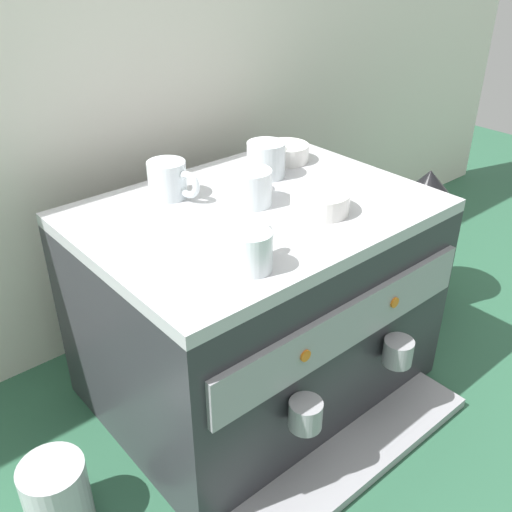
{
  "coord_description": "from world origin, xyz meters",
  "views": [
    {
      "loc": [
        -0.63,
        -0.73,
        0.87
      ],
      "look_at": [
        0.0,
        0.0,
        0.31
      ],
      "focal_mm": 40.77,
      "sensor_mm": 36.0,
      "label": 1
    }
  ],
  "objects_px": {
    "coffee_grinder": "(420,238)",
    "milk_pitcher": "(57,495)",
    "ceramic_cup_1": "(251,186)",
    "ceramic_cup_3": "(267,159)",
    "ceramic_bowl_0": "(286,153)",
    "ceramic_cup_2": "(169,180)",
    "espresso_machine": "(258,302)",
    "ceramic_bowl_1": "(320,202)",
    "ceramic_cup_0": "(253,250)"
  },
  "relations": [
    {
      "from": "ceramic_cup_0",
      "to": "ceramic_cup_1",
      "type": "xyz_separation_m",
      "value": [
        0.15,
        0.18,
        0.0
      ]
    },
    {
      "from": "ceramic_cup_3",
      "to": "ceramic_bowl_0",
      "type": "relative_size",
      "value": 1.17
    },
    {
      "from": "espresso_machine",
      "to": "ceramic_bowl_0",
      "type": "relative_size",
      "value": 6.59
    },
    {
      "from": "coffee_grinder",
      "to": "ceramic_cup_0",
      "type": "bearing_deg",
      "value": -168.7
    },
    {
      "from": "ceramic_cup_0",
      "to": "ceramic_cup_3",
      "type": "xyz_separation_m",
      "value": [
        0.26,
        0.26,
        0.0
      ]
    },
    {
      "from": "espresso_machine",
      "to": "ceramic_bowl_0",
      "type": "height_order",
      "value": "ceramic_bowl_0"
    },
    {
      "from": "milk_pitcher",
      "to": "ceramic_bowl_1",
      "type": "bearing_deg",
      "value": -4.23
    },
    {
      "from": "milk_pitcher",
      "to": "ceramic_cup_2",
      "type": "bearing_deg",
      "value": 26.62
    },
    {
      "from": "ceramic_cup_1",
      "to": "ceramic_cup_2",
      "type": "height_order",
      "value": "ceramic_cup_2"
    },
    {
      "from": "ceramic_cup_0",
      "to": "ceramic_cup_3",
      "type": "distance_m",
      "value": 0.37
    },
    {
      "from": "ceramic_cup_1",
      "to": "coffee_grinder",
      "type": "bearing_deg",
      "value": -5.47
    },
    {
      "from": "ceramic_cup_2",
      "to": "coffee_grinder",
      "type": "relative_size",
      "value": 0.3
    },
    {
      "from": "ceramic_cup_0",
      "to": "coffee_grinder",
      "type": "relative_size",
      "value": 0.25
    },
    {
      "from": "ceramic_bowl_0",
      "to": "ceramic_bowl_1",
      "type": "height_order",
      "value": "ceramic_bowl_1"
    },
    {
      "from": "ceramic_cup_1",
      "to": "milk_pitcher",
      "type": "distance_m",
      "value": 0.62
    },
    {
      "from": "coffee_grinder",
      "to": "milk_pitcher",
      "type": "xyz_separation_m",
      "value": [
        -0.99,
        -0.02,
        -0.12
      ]
    },
    {
      "from": "espresso_machine",
      "to": "ceramic_cup_1",
      "type": "distance_m",
      "value": 0.24
    },
    {
      "from": "ceramic_cup_0",
      "to": "coffee_grinder",
      "type": "distance_m",
      "value": 0.72
    },
    {
      "from": "milk_pitcher",
      "to": "coffee_grinder",
      "type": "bearing_deg",
      "value": 1.12
    },
    {
      "from": "ceramic_cup_2",
      "to": "ceramic_cup_3",
      "type": "relative_size",
      "value": 0.96
    },
    {
      "from": "ceramic_cup_2",
      "to": "ceramic_cup_3",
      "type": "distance_m",
      "value": 0.21
    },
    {
      "from": "ceramic_cup_0",
      "to": "ceramic_cup_1",
      "type": "relative_size",
      "value": 0.94
    },
    {
      "from": "ceramic_cup_3",
      "to": "ceramic_cup_1",
      "type": "bearing_deg",
      "value": -143.76
    },
    {
      "from": "ceramic_bowl_0",
      "to": "coffee_grinder",
      "type": "bearing_deg",
      "value": -27.7
    },
    {
      "from": "ceramic_cup_0",
      "to": "coffee_grinder",
      "type": "xyz_separation_m",
      "value": [
        0.66,
        0.13,
        -0.27
      ]
    },
    {
      "from": "ceramic_cup_1",
      "to": "milk_pitcher",
      "type": "height_order",
      "value": "ceramic_cup_1"
    },
    {
      "from": "ceramic_cup_1",
      "to": "milk_pitcher",
      "type": "relative_size",
      "value": 0.76
    },
    {
      "from": "ceramic_bowl_0",
      "to": "ceramic_cup_0",
      "type": "bearing_deg",
      "value": -139.46
    },
    {
      "from": "ceramic_cup_0",
      "to": "ceramic_bowl_1",
      "type": "distance_m",
      "value": 0.23
    },
    {
      "from": "ceramic_cup_2",
      "to": "ceramic_bowl_0",
      "type": "xyz_separation_m",
      "value": [
        0.3,
        -0.0,
        -0.02
      ]
    },
    {
      "from": "ceramic_cup_1",
      "to": "ceramic_bowl_0",
      "type": "height_order",
      "value": "ceramic_cup_1"
    },
    {
      "from": "ceramic_cup_1",
      "to": "ceramic_bowl_1",
      "type": "height_order",
      "value": "ceramic_cup_1"
    },
    {
      "from": "coffee_grinder",
      "to": "ceramic_cup_2",
      "type": "bearing_deg",
      "value": 164.6
    },
    {
      "from": "ceramic_bowl_0",
      "to": "espresso_machine",
      "type": "bearing_deg",
      "value": -145.57
    },
    {
      "from": "espresso_machine",
      "to": "milk_pitcher",
      "type": "height_order",
      "value": "espresso_machine"
    },
    {
      "from": "ceramic_cup_2",
      "to": "coffee_grinder",
      "type": "distance_m",
      "value": 0.69
    },
    {
      "from": "espresso_machine",
      "to": "milk_pitcher",
      "type": "distance_m",
      "value": 0.49
    },
    {
      "from": "ceramic_cup_2",
      "to": "milk_pitcher",
      "type": "height_order",
      "value": "ceramic_cup_2"
    },
    {
      "from": "ceramic_bowl_0",
      "to": "milk_pitcher",
      "type": "height_order",
      "value": "ceramic_bowl_0"
    },
    {
      "from": "ceramic_cup_3",
      "to": "ceramic_bowl_0",
      "type": "distance_m",
      "value": 0.1
    },
    {
      "from": "ceramic_cup_3",
      "to": "milk_pitcher",
      "type": "bearing_deg",
      "value": -165.66
    },
    {
      "from": "ceramic_cup_2",
      "to": "coffee_grinder",
      "type": "xyz_separation_m",
      "value": [
        0.61,
        -0.17,
        -0.27
      ]
    },
    {
      "from": "ceramic_cup_0",
      "to": "milk_pitcher",
      "type": "bearing_deg",
      "value": 160.88
    },
    {
      "from": "ceramic_cup_2",
      "to": "ceramic_cup_1",
      "type": "bearing_deg",
      "value": -50.14
    },
    {
      "from": "ceramic_cup_3",
      "to": "ceramic_bowl_0",
      "type": "xyz_separation_m",
      "value": [
        0.09,
        0.03,
        -0.02
      ]
    },
    {
      "from": "ceramic_cup_0",
      "to": "ceramic_bowl_0",
      "type": "bearing_deg",
      "value": 40.54
    },
    {
      "from": "ceramic_cup_2",
      "to": "ceramic_bowl_0",
      "type": "height_order",
      "value": "ceramic_cup_2"
    },
    {
      "from": "ceramic_cup_1",
      "to": "ceramic_bowl_0",
      "type": "bearing_deg",
      "value": 30.29
    },
    {
      "from": "ceramic_cup_0",
      "to": "milk_pitcher",
      "type": "relative_size",
      "value": 0.71
    },
    {
      "from": "coffee_grinder",
      "to": "ceramic_bowl_0",
      "type": "bearing_deg",
      "value": 152.3
    }
  ]
}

